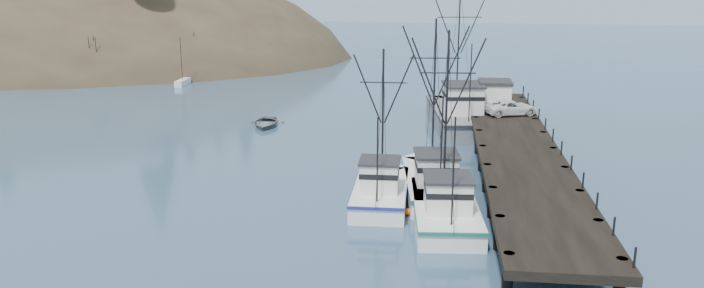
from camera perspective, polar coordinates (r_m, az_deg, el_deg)
name	(u,v)px	position (r m, az deg, el deg)	size (l,w,h in m)	color
ground	(293,247)	(38.93, -4.97, -8.51)	(400.00, 400.00, 0.00)	#304B6B
pier	(518,151)	(53.14, 13.59, -0.53)	(6.00, 44.00, 2.00)	black
distant_ridge	(444,17)	(205.53, 7.68, 10.41)	(360.00, 40.00, 26.00)	#9EB2C6
distant_ridge_far	(287,12)	(225.56, -5.39, 10.86)	(180.00, 25.00, 18.00)	silver
moored_sailboats	(130,77)	(98.88, -17.94, 5.36)	(18.05, 16.41, 6.35)	white
trawler_near	(445,206)	(42.89, 7.71, -5.17)	(4.61, 11.84, 11.88)	white
trawler_mid	(381,189)	(45.66, 2.43, -3.79)	(3.57, 10.30, 10.39)	white
trawler_far	(433,181)	(47.73, 6.75, -3.05)	(4.91, 12.04, 12.15)	white
work_vessel	(458,114)	(67.07, 8.82, 2.47)	(6.55, 16.40, 13.55)	slate
pier_shed	(495,95)	(65.61, 11.77, 4.01)	(3.00, 3.20, 2.80)	silver
pickup_truck	(511,108)	(63.90, 13.10, 2.96)	(2.21, 4.80, 1.33)	silver
motorboat	(266,126)	(67.21, -7.19, 1.48)	(3.44, 4.81, 1.00)	slate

